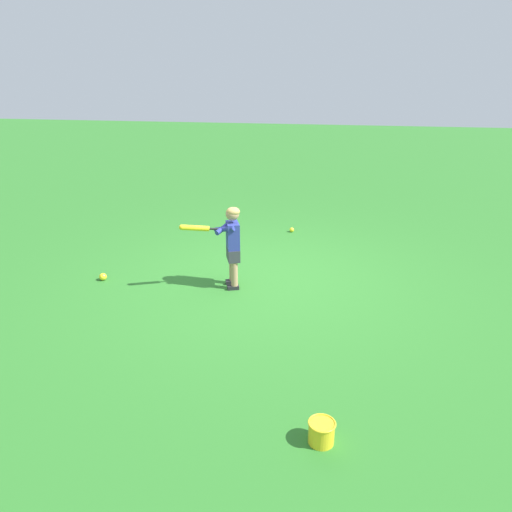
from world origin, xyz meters
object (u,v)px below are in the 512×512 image
(play_ball_behind_batter, at_px, (103,277))
(toy_bucket, at_px, (321,432))
(play_ball_far_right, at_px, (292,230))
(child_batter, at_px, (230,240))

(play_ball_behind_batter, height_order, toy_bucket, toy_bucket)
(play_ball_far_right, distance_m, toy_bucket, 5.08)
(play_ball_far_right, bearing_deg, toy_bucket, 8.43)
(play_ball_behind_batter, xyz_separation_m, toy_bucket, (2.53, 3.07, 0.05))
(toy_bucket, bearing_deg, play_ball_behind_batter, -129.48)
(play_ball_behind_batter, distance_m, play_ball_far_right, 3.41)
(child_batter, distance_m, play_ball_far_right, 2.53)
(play_ball_behind_batter, relative_size, toy_bucket, 0.47)
(play_ball_far_right, bearing_deg, child_batter, -13.07)
(child_batter, bearing_deg, play_ball_far_right, 166.93)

